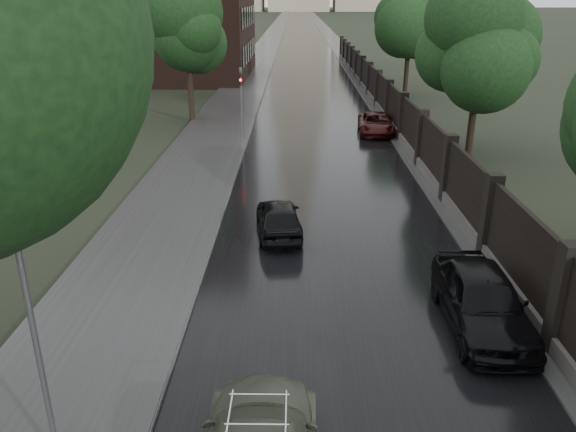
# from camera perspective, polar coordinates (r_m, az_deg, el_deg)

# --- Properties ---
(road) EXTENTS (8.00, 420.00, 0.02)m
(road) POSITION_cam_1_polar(r_m,az_deg,el_deg) (196.07, 1.23, 19.29)
(road) COLOR black
(road) RESTS_ON ground
(sidewalk_left) EXTENTS (4.00, 420.00, 0.16)m
(sidewalk_left) POSITION_cam_1_polar(r_m,az_deg,el_deg) (196.12, -0.63, 19.32)
(sidewalk_left) COLOR #2D2D2D
(sidewalk_left) RESTS_ON ground
(verge_right) EXTENTS (3.00, 420.00, 0.08)m
(verge_right) POSITION_cam_1_polar(r_m,az_deg,el_deg) (196.19, 2.93, 19.28)
(verge_right) COLOR #2D2D2D
(verge_right) RESTS_ON ground
(fence_right) EXTENTS (0.45, 75.72, 2.70)m
(fence_right) POSITION_cam_1_polar(r_m,az_deg,el_deg) (38.96, 9.71, 11.47)
(fence_right) COLOR #383533
(fence_right) RESTS_ON ground
(tree_left_far) EXTENTS (4.25, 4.25, 7.39)m
(tree_left_far) POSITION_cam_1_polar(r_m,az_deg,el_deg) (36.61, -10.21, 17.49)
(tree_left_far) COLOR black
(tree_left_far) RESTS_ON ground
(tree_right_b) EXTENTS (4.08, 4.08, 7.01)m
(tree_right_b) POSITION_cam_1_polar(r_m,az_deg,el_deg) (29.41, 18.93, 15.23)
(tree_right_b) COLOR black
(tree_right_b) RESTS_ON ground
(tree_right_c) EXTENTS (4.08, 4.08, 7.01)m
(tree_right_c) POSITION_cam_1_polar(r_m,az_deg,el_deg) (46.84, 12.23, 17.81)
(tree_right_c) COLOR black
(tree_right_c) RESTS_ON ground
(lamp_post) EXTENTS (0.25, 0.12, 5.11)m
(lamp_post) POSITION_cam_1_polar(r_m,az_deg,el_deg) (9.80, -24.37, -10.88)
(lamp_post) COLOR #59595E
(lamp_post) RESTS_ON ground
(traffic_light) EXTENTS (0.16, 0.32, 4.00)m
(traffic_light) POSITION_cam_1_polar(r_m,az_deg,el_deg) (31.49, -4.76, 11.92)
(traffic_light) COLOR #59595E
(traffic_light) RESTS_ON ground
(hatchback_left) EXTENTS (1.81, 3.71, 1.22)m
(hatchback_left) POSITION_cam_1_polar(r_m,az_deg,el_deg) (18.95, -0.95, -0.16)
(hatchback_left) COLOR black
(hatchback_left) RESTS_ON ground
(car_right_near) EXTENTS (1.79, 4.42, 1.50)m
(car_right_near) POSITION_cam_1_polar(r_m,az_deg,el_deg) (14.50, 19.10, -8.02)
(car_right_near) COLOR black
(car_right_near) RESTS_ON ground
(car_right_far) EXTENTS (2.22, 4.38, 1.19)m
(car_right_far) POSITION_cam_1_polar(r_m,az_deg,el_deg) (33.75, 8.93, 9.26)
(car_right_far) COLOR black
(car_right_far) RESTS_ON ground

